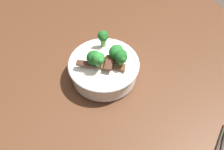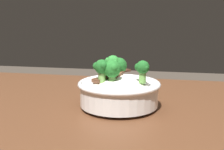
% 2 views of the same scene
% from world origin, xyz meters
% --- Properties ---
extents(dining_table, '(1.58, 0.99, 0.80)m').
position_xyz_m(dining_table, '(0.00, 0.00, 0.72)').
color(dining_table, '#56331E').
rests_on(dining_table, ground).
extents(rice_bowl, '(0.22, 0.22, 0.14)m').
position_xyz_m(rice_bowl, '(-0.16, -0.11, 0.85)').
color(rice_bowl, white).
rests_on(rice_bowl, dining_table).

